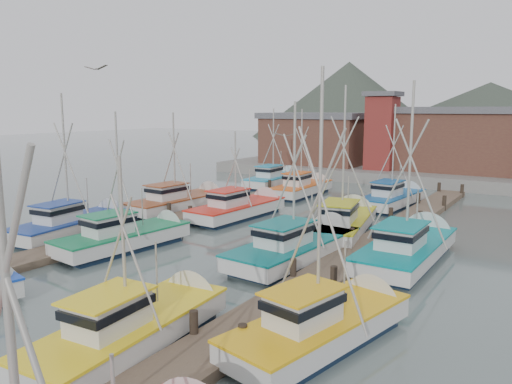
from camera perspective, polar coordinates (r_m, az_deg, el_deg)
The scene contains 22 objects.
ground at distance 27.94m, azimuth -4.69°, elevation -6.98°, with size 260.00×260.00×0.00m, color #51615C.
dock_left at distance 35.27m, azimuth -9.75°, elevation -3.25°, with size 2.30×46.00×1.50m.
dock_right at distance 28.02m, azimuth 12.04°, elevation -6.67°, with size 2.30×46.00×1.50m.
quay at distance 60.91m, azimuth 16.98°, elevation 2.20°, with size 44.00×16.00×1.20m, color gray.
shed_left at distance 62.62m, azimuth 6.87°, elevation 6.18°, with size 12.72×8.48×6.20m.
shed_center at distance 59.22m, azimuth 22.79°, elevation 5.66°, with size 14.84×9.54×6.90m.
lookout_tower at distance 57.29m, azimuth 14.18°, elevation 6.87°, with size 3.60×3.60×8.50m.
distant_hills at distance 146.93m, azimuth 21.44°, elevation 5.78°, with size 175.00×140.00×42.00m.
boat_1 at distance 17.91m, azimuth -13.04°, elevation -14.61°, with size 3.18×8.53×7.15m.
boat_4 at distance 29.53m, azimuth -14.14°, elevation -4.97°, with size 3.41×8.66×8.44m.
boat_5 at distance 26.88m, azimuth 5.16°, elevation -6.15°, with size 3.72×9.82×9.14m.
boat_6 at distance 33.80m, azimuth -19.71°, elevation -3.41°, with size 3.86×8.96×9.56m.
boat_7 at distance 17.78m, azimuth 8.28°, elevation -14.60°, with size 4.05×8.45×9.84m.
boat_8 at distance 36.77m, azimuth -1.65°, elevation -1.85°, with size 3.32×9.13×7.09m.
boat_9 at distance 32.80m, azimuth 10.04°, elevation -3.37°, with size 4.73×9.94×10.17m.
boat_10 at distance 39.83m, azimuth -8.45°, elevation -1.06°, with size 3.55×9.49×8.45m.
boat_11 at distance 27.71m, azimuth 17.17°, elevation -6.05°, with size 4.14×9.72×10.18m.
boat_12 at distance 46.33m, azimuth 5.52°, elevation 0.48°, with size 3.43×8.54×8.56m.
boat_13 at distance 42.32m, azimuth 15.55°, elevation -0.68°, with size 3.59×8.87×8.98m.
boat_14 at distance 51.71m, azimuth 2.35°, elevation 1.47°, with size 3.57×8.87×8.65m.
gull_near at distance 24.20m, azimuth -17.84°, elevation 13.31°, with size 1.55×0.63×0.24m.
gull_far at distance 27.73m, azimuth 3.36°, elevation 6.52°, with size 1.54×0.61×0.24m.
Camera 1 is at (16.37, -21.21, 7.92)m, focal length 35.00 mm.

